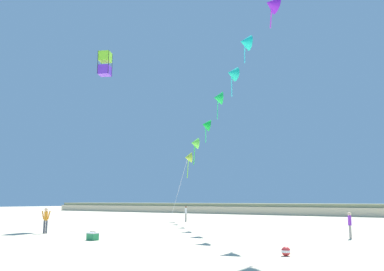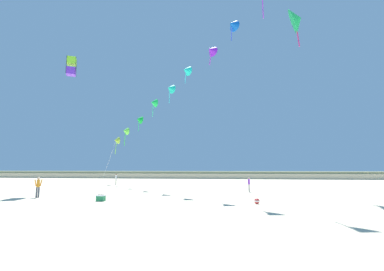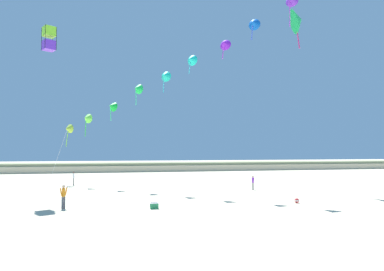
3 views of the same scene
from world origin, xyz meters
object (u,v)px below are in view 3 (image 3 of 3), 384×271
Objects in this scene: person_near_left at (74,177)px; beach_cooler at (154,206)px; person_near_right at (64,195)px; large_kite_low_lead at (49,39)px; person_mid_center at (253,182)px; large_kite_mid_trail at (298,21)px; beach_ball at (297,201)px.

beach_cooler is at bearing -68.46° from person_near_left.
person_near_right reaches higher than beach_cooler.
person_near_left is at bearing 111.54° from beach_cooler.
large_kite_low_lead is at bearing 136.44° from beach_cooler.
beach_cooler is at bearing -141.40° from person_mid_center.
beach_cooler is at bearing -12.15° from person_near_right.
beach_ball is (-5.74, -9.22, -18.05)m from large_kite_mid_trail.
person_near_left is 0.35× the size of large_kite_mid_trail.
large_kite_mid_trail is (24.00, -9.09, 17.31)m from person_near_left.
person_near_left is 0.96× the size of person_near_right.
person_near_right is at bearing 175.95° from beach_ball.
person_near_right is 29.74m from large_kite_mid_trail.
person_mid_center reaches higher than beach_cooler.
beach_cooler reaches higher than beach_ball.
person_near_right is 6.31m from beach_cooler.
person_near_left is 4.39× the size of beach_ball.
beach_ball is at bearing -4.05° from person_near_right.
large_kite_low_lead is 17.97m from beach_cooler.
large_kite_mid_trail reaches higher than person_near_right.
person_near_right is at bearing -86.16° from person_near_left.
large_kite_low_lead is (-1.16, -10.41, 12.99)m from person_near_left.
person_near_left reaches higher than beach_cooler.
person_near_right is 4.58× the size of beach_ball.
large_kite_mid_trail is (22.85, 8.01, 17.27)m from person_near_right.
person_mid_center is (18.43, -9.51, -0.06)m from person_near_left.
person_near_right is at bearing 167.85° from beach_cooler.
person_near_right is at bearing -156.29° from person_mid_center.
person_near_right is at bearing -160.68° from large_kite_mid_trail.
large_kite_low_lead reaches higher than person_mid_center.
person_mid_center is 8.83m from beach_ball.
person_mid_center is at bearing -27.30° from person_near_left.
large_kite_mid_trail is 26.30m from beach_cooler.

